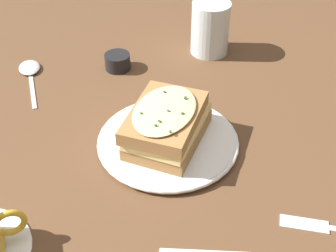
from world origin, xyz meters
TOP-DOWN VIEW (x-y plane):
  - ground_plane at (0.00, 0.00)m, footprint 2.40×2.40m
  - dinner_plate at (0.02, 0.02)m, footprint 0.23×0.23m
  - sandwich at (0.02, 0.02)m, footprint 0.18×0.18m
  - water_glass at (0.20, 0.28)m, footprint 0.08×0.08m
  - fork at (0.18, -0.21)m, footprint 0.16×0.10m
  - spoon at (-0.17, 0.32)m, footprint 0.04×0.17m
  - condiment_pot at (0.00, 0.28)m, footprint 0.05×0.05m

SIDE VIEW (x-z plane):
  - ground_plane at x=0.00m, z-range 0.00..0.00m
  - fork at x=0.18m, z-range 0.00..0.00m
  - spoon at x=-0.17m, z-range 0.00..0.01m
  - dinner_plate at x=0.02m, z-range 0.00..0.01m
  - condiment_pot at x=0.00m, z-range 0.00..0.03m
  - sandwich at x=0.02m, z-range 0.01..0.08m
  - water_glass at x=0.20m, z-range 0.00..0.11m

